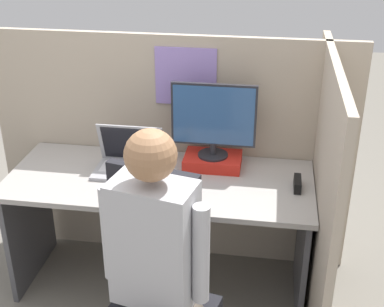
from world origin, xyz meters
name	(u,v)px	position (x,y,z in m)	size (l,w,h in m)	color
cubicle_panel_back	(172,151)	(0.00, 0.71, 0.73)	(2.19, 0.05, 1.44)	tan
cubicle_panel_right	(320,199)	(0.87, 0.28, 0.72)	(0.04, 1.33, 1.44)	tan
desk	(160,204)	(0.00, 0.34, 0.57)	(1.69, 0.69, 0.73)	#9E9993
paper_box	(213,161)	(0.27, 0.54, 0.77)	(0.32, 0.22, 0.07)	red
monitor	(214,118)	(0.27, 0.54, 1.03)	(0.47, 0.17, 0.43)	#232328
laptop	(129,162)	(-0.18, 0.41, 0.79)	(0.38, 0.26, 0.26)	#99999E
mouse	(161,188)	(0.04, 0.21, 0.75)	(0.07, 0.05, 0.03)	black
stapler	(297,184)	(0.75, 0.34, 0.76)	(0.04, 0.14, 0.06)	black
carrot_toy	(161,198)	(0.06, 0.10, 0.76)	(0.05, 0.16, 0.05)	orange
office_chair	(156,287)	(0.12, -0.32, 0.54)	(0.55, 0.61, 1.07)	black
person	(154,267)	(0.16, -0.49, 0.79)	(0.47, 0.51, 1.36)	brown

